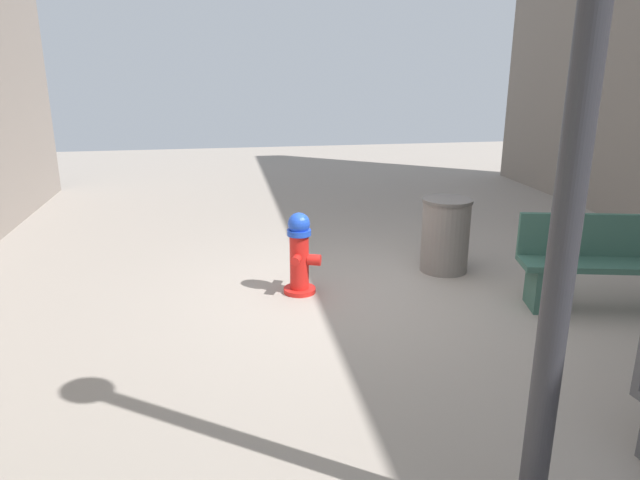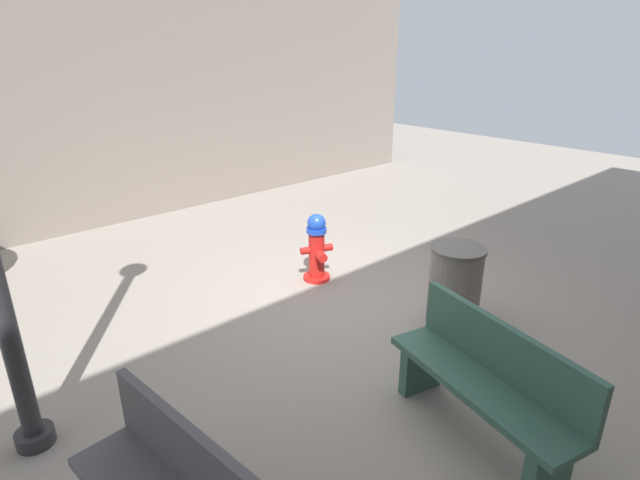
# 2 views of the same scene
# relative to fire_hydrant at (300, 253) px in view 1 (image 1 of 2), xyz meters

# --- Properties ---
(ground_plane) EXTENTS (23.40, 23.40, 0.00)m
(ground_plane) POSITION_rel_fire_hydrant_xyz_m (-0.72, 0.23, -0.45)
(ground_plane) COLOR gray
(fire_hydrant) EXTENTS (0.41, 0.43, 0.90)m
(fire_hydrant) POSITION_rel_fire_hydrant_xyz_m (0.00, 0.00, 0.00)
(fire_hydrant) COLOR red
(fire_hydrant) RESTS_ON ground_plane
(bench_near) EXTENTS (1.71, 0.81, 0.95)m
(bench_near) POSITION_rel_fire_hydrant_xyz_m (-2.96, 0.90, 0.05)
(bench_near) COLOR #33594C
(bench_near) RESTS_ON ground_plane
(trash_bin) EXTENTS (0.59, 0.59, 0.89)m
(trash_bin) POSITION_rel_fire_hydrant_xyz_m (-1.80, -0.40, -0.00)
(trash_bin) COLOR slate
(trash_bin) RESTS_ON ground_plane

